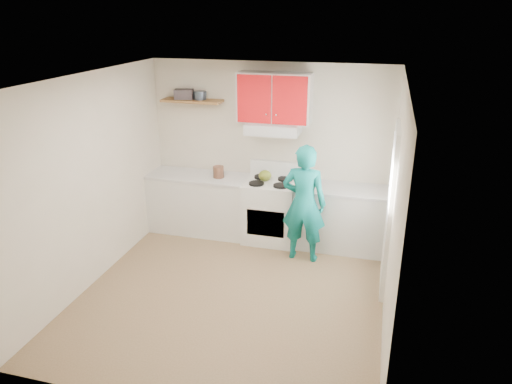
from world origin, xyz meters
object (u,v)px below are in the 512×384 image
(person, at_px, (304,204))
(kettle, at_px, (265,176))
(stove, at_px, (271,211))
(crock, at_px, (218,173))
(tin, at_px, (200,95))

(person, bearing_deg, kettle, -34.35)
(stove, bearing_deg, crock, 179.91)
(kettle, bearing_deg, tin, -174.91)
(kettle, bearing_deg, stove, -6.57)
(crock, bearing_deg, tin, 147.62)
(tin, bearing_deg, crock, -32.38)
(tin, relative_size, person, 0.12)
(person, bearing_deg, stove, -36.59)
(tin, bearing_deg, person, -21.37)
(kettle, height_order, person, person)
(crock, bearing_deg, kettle, 2.98)
(crock, xyz_separation_m, person, (1.38, -0.46, -0.17))
(stove, relative_size, kettle, 4.89)
(stove, xyz_separation_m, tin, (-1.13, 0.21, 1.64))
(tin, height_order, kettle, tin)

